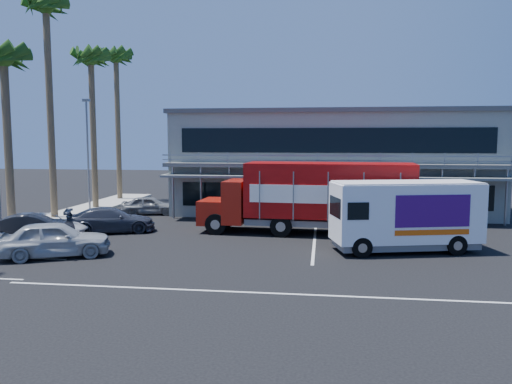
# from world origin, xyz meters

# --- Properties ---
(ground) EXTENTS (120.00, 120.00, 0.00)m
(ground) POSITION_xyz_m (0.00, 0.00, 0.00)
(ground) COLOR black
(ground) RESTS_ON ground
(building) EXTENTS (22.40, 12.00, 7.30)m
(building) POSITION_xyz_m (3.00, 14.94, 3.66)
(building) COLOR gray
(building) RESTS_ON ground
(curb_strip) EXTENTS (3.00, 32.00, 0.16)m
(curb_strip) POSITION_xyz_m (-15.00, 6.00, 0.08)
(curb_strip) COLOR #A5A399
(curb_strip) RESTS_ON ground
(palm_c) EXTENTS (2.80, 2.80, 10.75)m
(palm_c) POSITION_xyz_m (-14.90, 3.00, 9.21)
(palm_c) COLOR brown
(palm_c) RESTS_ON ground
(palm_d) EXTENTS (2.80, 2.80, 14.75)m
(palm_d) POSITION_xyz_m (-15.20, 8.00, 12.80)
(palm_d) COLOR brown
(palm_d) RESTS_ON ground
(palm_e) EXTENTS (2.80, 2.80, 12.25)m
(palm_e) POSITION_xyz_m (-14.70, 13.00, 10.57)
(palm_e) COLOR brown
(palm_e) RESTS_ON ground
(palm_f) EXTENTS (2.80, 2.80, 13.25)m
(palm_f) POSITION_xyz_m (-15.10, 18.50, 11.47)
(palm_f) COLOR brown
(palm_f) RESTS_ON ground
(light_pole_far) EXTENTS (0.50, 0.25, 8.09)m
(light_pole_far) POSITION_xyz_m (-14.20, 11.00, 4.50)
(light_pole_far) COLOR gray
(light_pole_far) RESTS_ON ground
(red_truck) EXTENTS (11.94, 3.43, 3.98)m
(red_truck) POSITION_xyz_m (1.93, 5.04, 2.19)
(red_truck) COLOR maroon
(red_truck) RESTS_ON ground
(white_van) EXTENTS (7.13, 3.87, 3.31)m
(white_van) POSITION_xyz_m (6.25, 1.27, 1.75)
(white_van) COLOR white
(white_van) RESTS_ON ground
(parked_car_a) EXTENTS (5.17, 3.73, 1.63)m
(parked_car_a) POSITION_xyz_m (-9.50, -2.00, 0.82)
(parked_car_a) COLOR #A5A8AC
(parked_car_a) RESTS_ON ground
(parked_car_b) EXTENTS (4.54, 2.95, 1.41)m
(parked_car_b) POSITION_xyz_m (-12.50, 1.20, 0.71)
(parked_car_b) COLOR black
(parked_car_b) RESTS_ON ground
(parked_car_c) EXTENTS (4.84, 2.48, 1.31)m
(parked_car_c) POSITION_xyz_m (-12.50, 2.11, 0.65)
(parked_car_c) COLOR white
(parked_car_c) RESTS_ON ground
(parked_car_d) EXTENTS (5.27, 3.65, 1.42)m
(parked_car_d) POSITION_xyz_m (-9.50, 4.00, 0.71)
(parked_car_d) COLOR #2D313D
(parked_car_d) RESTS_ON ground
(parked_car_e) EXTENTS (4.06, 2.26, 1.31)m
(parked_car_e) POSITION_xyz_m (-9.66, 10.80, 0.65)
(parked_car_e) COLOR slate
(parked_car_e) RESTS_ON ground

